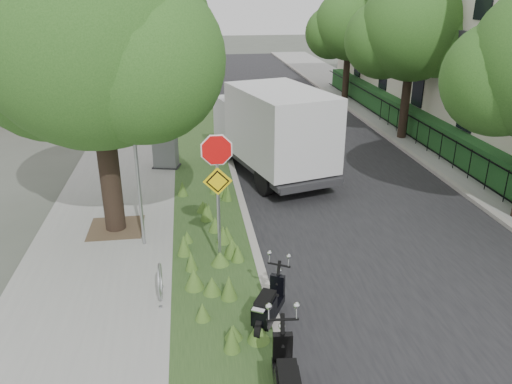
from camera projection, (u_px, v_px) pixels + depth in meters
ground at (284, 277)px, 11.21m from camera, size 120.00×120.00×0.00m
sidewalk_near at (131, 149)px, 19.80m from camera, size 3.50×60.00×0.12m
verge at (201, 147)px, 20.15m from camera, size 2.00×60.00×0.12m
kerb_near at (226, 145)px, 20.28m from camera, size 0.20×60.00×0.13m
road at (309, 143)px, 20.75m from camera, size 7.00×60.00×0.01m
kerb_far at (390, 139)px, 21.18m from camera, size 0.20×60.00×0.13m
footpath_far at (428, 137)px, 21.40m from camera, size 3.20×60.00×0.12m
street_tree_main at (91, 45)px, 11.48m from camera, size 6.21×5.54×7.66m
bare_post at (137, 168)px, 11.64m from camera, size 0.08×0.08×4.00m
bike_hoop at (160, 282)px, 10.13m from camera, size 0.06×0.78×0.77m
sign_assembly at (217, 174)px, 10.68m from camera, size 0.94×0.08×3.22m
fence_far at (407, 124)px, 21.03m from camera, size 0.04×24.00×1.00m
hedge_far at (423, 124)px, 21.12m from camera, size 1.00×24.00×1.10m
brick_building at (50, 21)px, 28.53m from camera, size 9.40×10.40×8.30m
far_tree_b at (411, 33)px, 19.63m from camera, size 4.83×4.31×6.56m
far_tree_c at (348, 28)px, 27.11m from camera, size 4.37×3.89×5.93m
scooter_far at (268, 310)px, 9.29m from camera, size 0.85×1.41×0.74m
box_truck at (273, 127)px, 16.69m from camera, size 3.66×6.11×2.59m
utility_cabinet at (166, 151)px, 17.50m from camera, size 1.02×0.80×1.21m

